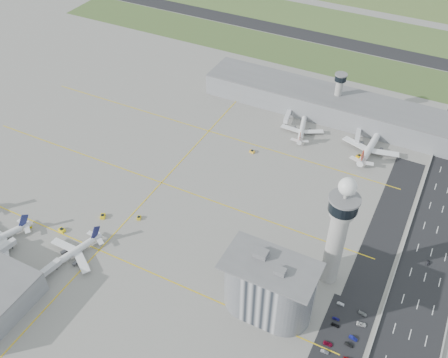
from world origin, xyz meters
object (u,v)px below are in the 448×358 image
at_px(secondary_tower, 338,91).
at_px(airplane_far_a, 303,126).
at_px(tug_2, 103,216).
at_px(car_lot_2, 328,344).
at_px(tug_1, 62,230).
at_px(tug_3, 139,218).
at_px(car_lot_8, 349,344).
at_px(jet_bridge_near_2, 37,280).
at_px(jet_bridge_far_0, 289,113).
at_px(car_lot_3, 335,325).
at_px(car_lot_1, 325,352).
at_px(tug_0, 29,226).
at_px(admin_building, 269,287).
at_px(car_hw_1, 428,263).
at_px(airplane_near_c, 69,252).
at_px(car_lot_4, 336,319).
at_px(car_lot_10, 361,324).
at_px(car_lot_5, 341,304).
at_px(tug_5, 359,156).
at_px(car_lot_9, 353,338).
at_px(tug_4, 252,151).
at_px(control_tower, 338,229).
at_px(car_lot_11, 363,314).
at_px(airplane_far_b, 372,142).
at_px(jet_bridge_far_1, 358,132).

xyz_separation_m(secondary_tower, airplane_far_a, (-13.15, -31.43, -13.96)).
height_order(tug_2, car_lot_2, tug_2).
relative_size(tug_1, car_lot_2, 0.84).
xyz_separation_m(tug_1, tug_3, (31.82, 26.98, -0.16)).
bearing_deg(car_lot_8, jet_bridge_near_2, 109.79).
height_order(jet_bridge_far_0, car_lot_3, jet_bridge_far_0).
bearing_deg(jet_bridge_far_0, car_lot_1, 16.50).
height_order(tug_0, tug_3, tug_3).
bearing_deg(admin_building, tug_1, -176.91).
height_order(car_lot_1, car_hw_1, car_lot_1).
bearing_deg(airplane_near_c, car_lot_4, 118.60).
bearing_deg(tug_1, car_lot_8, -80.58).
xyz_separation_m(secondary_tower, car_lot_8, (62.09, -173.64, -18.15)).
bearing_deg(admin_building, car_lot_10, 14.43).
height_order(secondary_tower, car_lot_5, secondary_tower).
bearing_deg(jet_bridge_near_2, airplane_near_c, -0.14).
xyz_separation_m(tug_5, car_lot_9, (33.60, -128.48, -0.38)).
relative_size(jet_bridge_near_2, car_lot_2, 3.36).
bearing_deg(tug_2, tug_1, 28.37).
xyz_separation_m(car_lot_8, car_lot_9, (0.73, 3.85, -0.01)).
xyz_separation_m(secondary_tower, tug_2, (-83.20, -159.73, -17.77)).
xyz_separation_m(jet_bridge_far_0, car_lot_1, (81.67, -163.81, -2.25)).
relative_size(tug_2, car_lot_4, 1.07).
bearing_deg(tug_2, tug_5, -159.75).
relative_size(admin_building, car_lot_4, 12.61).
xyz_separation_m(car_lot_2, car_lot_4, (-0.74, 13.93, -0.01)).
bearing_deg(tug_4, car_lot_5, 54.39).
bearing_deg(tug_0, control_tower, 130.83).
distance_m(jet_bridge_near_2, car_hw_1, 195.46).
distance_m(tug_0, car_hw_1, 212.22).
distance_m(admin_building, car_lot_11, 46.80).
xyz_separation_m(car_lot_8, car_lot_10, (2.05, 12.49, -0.03)).
bearing_deg(tug_3, car_hw_1, -6.32).
bearing_deg(tug_5, tug_3, 71.58).
xyz_separation_m(car_lot_4, car_lot_10, (11.17, 2.43, 0.05)).
xyz_separation_m(airplane_far_b, tug_2, (-116.94, -129.18, -5.18)).
distance_m(control_tower, jet_bridge_near_2, 146.36).
distance_m(tug_4, car_lot_9, 140.27).
bearing_deg(control_tower, car_lot_1, -73.67).
relative_size(control_tower, car_lot_8, 16.84).
height_order(control_tower, airplane_far_b, control_tower).
xyz_separation_m(car_lot_5, car_hw_1, (32.14, 44.40, -0.03)).
bearing_deg(car_lot_4, airplane_far_b, 5.51).
height_order(admin_building, car_hw_1, admin_building).
distance_m(airplane_near_c, car_hw_1, 182.77).
xyz_separation_m(jet_bridge_far_1, car_lot_9, (40.83, -151.78, -2.21)).
distance_m(tug_1, car_lot_8, 158.62).
distance_m(airplane_far_a, car_lot_10, 151.06).
xyz_separation_m(secondary_tower, car_lot_9, (62.83, -169.78, -18.16)).
bearing_deg(tug_3, jet_bridge_far_1, 35.33).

